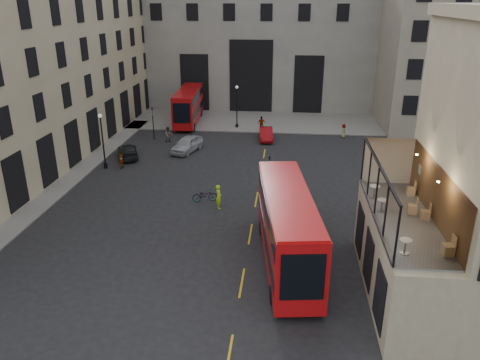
# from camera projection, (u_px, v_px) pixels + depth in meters

# --- Properties ---
(ground) EXTENTS (140.00, 140.00, 0.00)m
(ground) POSITION_uv_depth(u_px,v_px,m) (276.00, 285.00, 26.82)
(ground) COLOR black
(ground) RESTS_ON ground
(host_frontage) EXTENTS (3.00, 11.00, 4.50)m
(host_frontage) POSITION_uv_depth(u_px,v_px,m) (397.00, 257.00, 25.37)
(host_frontage) COLOR beige
(host_frontage) RESTS_ON ground
(cafe_floor) EXTENTS (3.00, 10.00, 0.10)m
(cafe_floor) POSITION_uv_depth(u_px,v_px,m) (403.00, 219.00, 24.53)
(cafe_floor) COLOR slate
(cafe_floor) RESTS_ON host_frontage
(gateway) EXTENTS (35.00, 10.60, 18.00)m
(gateway) POSITION_uv_depth(u_px,v_px,m) (254.00, 41.00, 68.30)
(gateway) COLOR #9C9A91
(gateway) RESTS_ON ground
(building_right) EXTENTS (16.60, 18.60, 20.00)m
(building_right) POSITION_uv_depth(u_px,v_px,m) (449.00, 40.00, 58.13)
(building_right) COLOR gray
(building_right) RESTS_ON ground
(pavement_far) EXTENTS (40.00, 12.00, 0.12)m
(pavement_far) POSITION_uv_depth(u_px,v_px,m) (240.00, 120.00, 62.56)
(pavement_far) COLOR slate
(pavement_far) RESTS_ON ground
(pavement_left) EXTENTS (8.00, 48.00, 0.12)m
(pavement_left) POSITION_uv_depth(u_px,v_px,m) (24.00, 189.00, 40.01)
(pavement_left) COLOR slate
(pavement_left) RESTS_ON ground
(traffic_light_near) EXTENTS (0.16, 0.20, 3.80)m
(traffic_light_near) POSITION_uv_depth(u_px,v_px,m) (269.00, 172.00, 37.14)
(traffic_light_near) COLOR black
(traffic_light_near) RESTS_ON ground
(traffic_light_far) EXTENTS (0.16, 0.20, 3.80)m
(traffic_light_far) POSITION_uv_depth(u_px,v_px,m) (153.00, 119.00, 53.29)
(traffic_light_far) COLOR black
(traffic_light_far) RESTS_ON ground
(street_lamp_a) EXTENTS (0.36, 0.36, 5.33)m
(street_lamp_a) POSITION_uv_depth(u_px,v_px,m) (103.00, 144.00, 44.23)
(street_lamp_a) COLOR black
(street_lamp_a) RESTS_ON ground
(street_lamp_b) EXTENTS (0.36, 0.36, 5.33)m
(street_lamp_b) POSITION_uv_depth(u_px,v_px,m) (237.00, 109.00, 58.00)
(street_lamp_b) COLOR black
(street_lamp_b) RESTS_ON ground
(bus_near) EXTENTS (4.21, 11.97, 4.68)m
(bus_near) POSITION_uv_depth(u_px,v_px,m) (287.00, 225.00, 28.09)
(bus_near) COLOR red
(bus_near) RESTS_ON ground
(bus_far) EXTENTS (3.13, 11.07, 4.37)m
(bus_far) POSITION_uv_depth(u_px,v_px,m) (188.00, 104.00, 60.40)
(bus_far) COLOR #A90B0E
(bus_far) RESTS_ON ground
(car_a) EXTENTS (3.16, 5.09, 1.62)m
(car_a) POSITION_uv_depth(u_px,v_px,m) (187.00, 144.00, 49.65)
(car_a) COLOR #A7ABB0
(car_a) RESTS_ON ground
(car_b) EXTENTS (1.83, 4.34, 1.39)m
(car_b) POSITION_uv_depth(u_px,v_px,m) (266.00, 134.00, 53.76)
(car_b) COLOR #98090F
(car_b) RESTS_ON ground
(car_c) EXTENTS (3.49, 4.99, 1.34)m
(car_c) POSITION_uv_depth(u_px,v_px,m) (128.00, 151.00, 47.91)
(car_c) COLOR black
(car_c) RESTS_ON ground
(bicycle) EXTENTS (2.07, 1.17, 1.03)m
(bicycle) POSITION_uv_depth(u_px,v_px,m) (205.00, 195.00, 37.62)
(bicycle) COLOR gray
(bicycle) RESTS_ON ground
(cyclist) EXTENTS (0.70, 0.83, 1.94)m
(cyclist) POSITION_uv_depth(u_px,v_px,m) (219.00, 197.00, 36.21)
(cyclist) COLOR #BDF91A
(cyclist) RESTS_ON ground
(pedestrian_a) EXTENTS (1.04, 0.93, 1.77)m
(pedestrian_a) POSITION_uv_depth(u_px,v_px,m) (169.00, 135.00, 52.79)
(pedestrian_a) COLOR gray
(pedestrian_a) RESTS_ON ground
(pedestrian_b) EXTENTS (1.09, 1.16, 1.58)m
(pedestrian_b) POSITION_uv_depth(u_px,v_px,m) (200.00, 111.00, 64.24)
(pedestrian_b) COLOR gray
(pedestrian_b) RESTS_ON ground
(pedestrian_c) EXTENTS (1.11, 0.73, 1.75)m
(pedestrian_c) POSITION_uv_depth(u_px,v_px,m) (262.00, 123.00, 57.57)
(pedestrian_c) COLOR gray
(pedestrian_c) RESTS_ON ground
(pedestrian_d) EXTENTS (0.77, 0.92, 1.61)m
(pedestrian_d) POSITION_uv_depth(u_px,v_px,m) (343.00, 131.00, 54.65)
(pedestrian_d) COLOR gray
(pedestrian_d) RESTS_ON ground
(pedestrian_e) EXTENTS (0.61, 0.74, 1.73)m
(pedestrian_e) POSITION_uv_depth(u_px,v_px,m) (121.00, 160.00, 44.68)
(pedestrian_e) COLOR gray
(pedestrian_e) RESTS_ON ground
(cafe_table_near) EXTENTS (0.56, 0.56, 0.70)m
(cafe_table_near) POSITION_uv_depth(u_px,v_px,m) (405.00, 244.00, 20.94)
(cafe_table_near) COLOR silver
(cafe_table_near) RESTS_ON cafe_floor
(cafe_table_mid) EXTENTS (0.55, 0.55, 0.69)m
(cafe_table_mid) POSITION_uv_depth(u_px,v_px,m) (382.00, 204.00, 25.08)
(cafe_table_mid) COLOR beige
(cafe_table_mid) RESTS_ON cafe_floor
(cafe_table_far) EXTENTS (0.59, 0.59, 0.74)m
(cafe_table_far) POSITION_uv_depth(u_px,v_px,m) (374.00, 190.00, 26.79)
(cafe_table_far) COLOR white
(cafe_table_far) RESTS_ON cafe_floor
(cafe_chair_a) EXTENTS (0.53, 0.53, 0.96)m
(cafe_chair_a) POSITION_uv_depth(u_px,v_px,m) (448.00, 249.00, 20.88)
(cafe_chair_a) COLOR tan
(cafe_chair_a) RESTS_ON cafe_floor
(cafe_chair_b) EXTENTS (0.50, 0.50, 0.90)m
(cafe_chair_b) POSITION_uv_depth(u_px,v_px,m) (425.00, 214.00, 24.27)
(cafe_chair_b) COLOR tan
(cafe_chair_b) RESTS_ON cafe_floor
(cafe_chair_c) EXTENTS (0.51, 0.51, 0.91)m
(cafe_chair_c) POSITION_uv_depth(u_px,v_px,m) (413.00, 209.00, 24.92)
(cafe_chair_c) COLOR tan
(cafe_chair_c) RESTS_ON cafe_floor
(cafe_chair_d) EXTENTS (0.46, 0.46, 0.87)m
(cafe_chair_d) POSITION_uv_depth(u_px,v_px,m) (411.00, 191.00, 27.22)
(cafe_chair_d) COLOR #DCB97F
(cafe_chair_d) RESTS_ON cafe_floor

